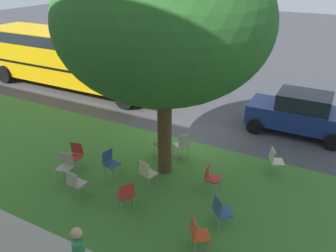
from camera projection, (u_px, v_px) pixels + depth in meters
The scene contains 17 objects.
ground at pixel (189, 138), 12.95m from camera, with size 80.00×80.00×0.00m, color #424247.
grass_verge at pixel (145, 180), 10.41m from camera, with size 48.00×6.00×0.01m, color #3D752D.
street_tree at pixel (164, 23), 8.94m from camera, with size 5.83×5.83×6.76m.
chair_0 at pixel (147, 172), 9.90m from camera, with size 0.51×0.52×0.88m.
chair_1 at pixel (110, 161), 10.45m from camera, with size 0.48×0.47×0.88m.
chair_2 at pixel (211, 176), 9.72m from camera, with size 0.47×0.47×0.88m.
chair_3 at pixel (275, 159), 10.53m from camera, with size 0.56×0.55×0.88m.
chair_4 at pixel (75, 182), 9.43m from camera, with size 0.44×0.45×0.88m.
chair_5 at pixel (198, 233), 7.67m from camera, with size 0.58×0.58×0.88m.
chair_6 at pixel (66, 165), 10.26m from camera, with size 0.50×0.50×0.88m.
chair_7 at pixel (182, 144), 11.44m from camera, with size 0.57×0.57×0.88m.
chair_8 at pixel (221, 210), 8.38m from camera, with size 0.59×0.59×0.88m.
chair_9 at pixel (76, 154), 10.84m from camera, with size 0.50×0.50×0.88m.
chair_10 at pixel (126, 194), 8.96m from camera, with size 0.58×0.58×0.88m.
chair_11 at pixel (163, 141), 11.60m from camera, with size 0.57×0.57×0.88m.
parked_car at pixel (299, 113), 13.02m from camera, with size 3.70×1.92×1.65m.
school_bus at pixel (73, 55), 17.48m from camera, with size 10.40×2.80×2.88m.
Camera 1 is at (-4.68, 10.50, 6.04)m, focal length 36.22 mm.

